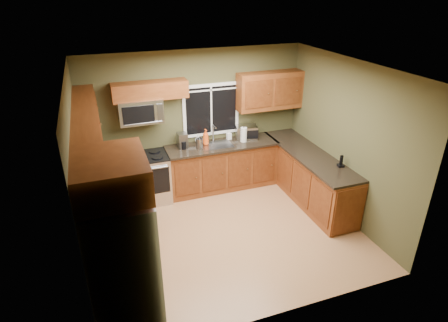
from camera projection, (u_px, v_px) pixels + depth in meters
floor at (228, 232)px, 6.23m from camera, size 4.20×4.20×0.00m
ceiling at (229, 69)px, 5.06m from camera, size 4.20×4.20×0.00m
back_wall at (196, 121)px, 7.17m from camera, size 4.20×0.00×4.20m
front_wall at (285, 225)px, 4.11m from camera, size 4.20×0.00×4.20m
left_wall at (82, 182)px, 5.00m from camera, size 0.00×3.60×3.60m
right_wall at (346, 141)px, 6.28m from camera, size 0.00×3.60×3.60m
window at (211, 110)px, 7.16m from camera, size 1.12×0.03×1.02m
base_cabinets_left at (111, 215)px, 5.89m from camera, size 0.60×2.65×0.90m
countertop_left at (109, 189)px, 5.69m from camera, size 0.65×2.65×0.04m
base_cabinets_back at (222, 167)px, 7.43m from camera, size 2.17×0.60×0.90m
countertop_back at (222, 145)px, 7.21m from camera, size 2.17×0.65×0.04m
base_cabinets_peninsula at (308, 177)px, 7.04m from camera, size 0.60×2.52×0.90m
countertop_peninsula at (309, 154)px, 6.83m from camera, size 0.65×2.50×0.04m
upper_cabinets_left at (88, 132)px, 5.24m from camera, size 0.33×2.65×0.72m
upper_cabinets_back_left at (150, 90)px, 6.46m from camera, size 1.30×0.33×0.30m
upper_cabinets_back_right at (270, 91)px, 7.25m from camera, size 1.30×0.33×0.72m
upper_cabinet_over_fridge at (110, 175)px, 3.72m from camera, size 0.72×0.90×0.38m
refrigerator at (124, 264)px, 4.20m from camera, size 0.74×0.90×1.80m
range at (148, 178)px, 6.95m from camera, size 0.76×0.69×0.94m
microwave at (141, 111)px, 6.52m from camera, size 0.76×0.41×0.42m
sink at (216, 144)px, 7.17m from camera, size 0.60×0.42×0.36m
toaster_oven at (246, 132)px, 7.43m from camera, size 0.47×0.41×0.26m
coffee_maker at (182, 141)px, 7.00m from camera, size 0.18×0.24×0.29m
kettle at (199, 143)px, 6.97m from camera, size 0.14×0.14×0.24m
paper_towel_roll at (244, 135)px, 7.26m from camera, size 0.15×0.15×0.32m
soap_bottle_a at (206, 137)px, 7.12m from camera, size 0.14×0.14×0.31m
soap_bottle_b at (229, 135)px, 7.39m from camera, size 0.09×0.10×0.19m
soap_bottle_c at (198, 139)px, 7.23m from camera, size 0.16×0.16×0.16m
cordless_phone at (341, 163)px, 6.30m from camera, size 0.11×0.11×0.21m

